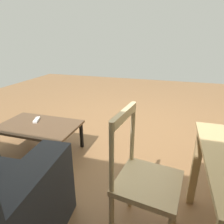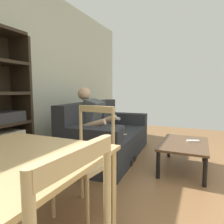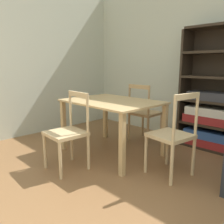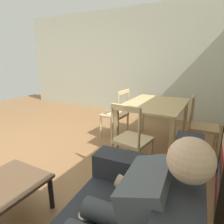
{
  "view_description": "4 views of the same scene",
  "coord_description": "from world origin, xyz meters",
  "px_view_note": "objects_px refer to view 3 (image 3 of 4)",
  "views": [
    {
      "loc": [
        -0.59,
        2.72,
        1.4
      ],
      "look_at": [
        -0.21,
        1.48,
        0.9
      ],
      "focal_mm": 31.27,
      "sensor_mm": 36.0,
      "label": 1
    },
    {
      "loc": [
        -1.96,
        0.69,
        1.11
      ],
      "look_at": [
        -0.21,
        1.48,
        0.9
      ],
      "focal_mm": 31.88,
      "sensor_mm": 36.0,
      "label": 2
    },
    {
      "loc": [
        0.84,
        -0.62,
        1.26
      ],
      "look_at": [
        -1.46,
        1.62,
        0.6
      ],
      "focal_mm": 37.3,
      "sensor_mm": 36.0,
      "label": 3
    },
    {
      "loc": [
        1.63,
        2.49,
        1.5
      ],
      "look_at": [
        -0.21,
        1.48,
        0.9
      ],
      "focal_mm": 30.83,
      "sensor_mm": 36.0,
      "label": 4
    }
  ],
  "objects_px": {
    "bookshelf": "(213,104)",
    "dining_table": "(112,108)",
    "dining_chair_by_doorway": "(68,132)",
    "dining_chair_facing_couch": "(173,136)",
    "dining_chair_near_wall": "(144,113)"
  },
  "relations": [
    {
      "from": "dining_table",
      "to": "dining_chair_near_wall",
      "type": "height_order",
      "value": "dining_chair_near_wall"
    },
    {
      "from": "dining_chair_near_wall",
      "to": "dining_chair_facing_couch",
      "type": "xyz_separation_m",
      "value": [
        0.98,
        -0.75,
        0.0
      ]
    },
    {
      "from": "dining_table",
      "to": "dining_chair_near_wall",
      "type": "relative_size",
      "value": 1.37
    },
    {
      "from": "bookshelf",
      "to": "dining_chair_by_doorway",
      "type": "bearing_deg",
      "value": -115.03
    },
    {
      "from": "dining_table",
      "to": "dining_chair_facing_couch",
      "type": "relative_size",
      "value": 1.34
    },
    {
      "from": "bookshelf",
      "to": "dining_table",
      "type": "xyz_separation_m",
      "value": [
        -0.91,
        -1.2,
        -0.03
      ]
    },
    {
      "from": "dining_table",
      "to": "dining_chair_by_doorway",
      "type": "height_order",
      "value": "dining_chair_by_doorway"
    },
    {
      "from": "dining_table",
      "to": "dining_chair_facing_couch",
      "type": "distance_m",
      "value": 0.99
    },
    {
      "from": "bookshelf",
      "to": "dining_chair_near_wall",
      "type": "xyz_separation_m",
      "value": [
        -0.91,
        -0.46,
        -0.21
      ]
    },
    {
      "from": "bookshelf",
      "to": "dining_chair_facing_couch",
      "type": "relative_size",
      "value": 1.86
    },
    {
      "from": "bookshelf",
      "to": "dining_table",
      "type": "distance_m",
      "value": 1.5
    },
    {
      "from": "dining_table",
      "to": "dining_chair_by_doorway",
      "type": "distance_m",
      "value": 0.77
    },
    {
      "from": "dining_table",
      "to": "dining_chair_by_doorway",
      "type": "relative_size",
      "value": 1.39
    },
    {
      "from": "dining_chair_by_doorway",
      "to": "dining_chair_facing_couch",
      "type": "bearing_deg",
      "value": 37.04
    },
    {
      "from": "dining_table",
      "to": "bookshelf",
      "type": "bearing_deg",
      "value": 52.87
    }
  ]
}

